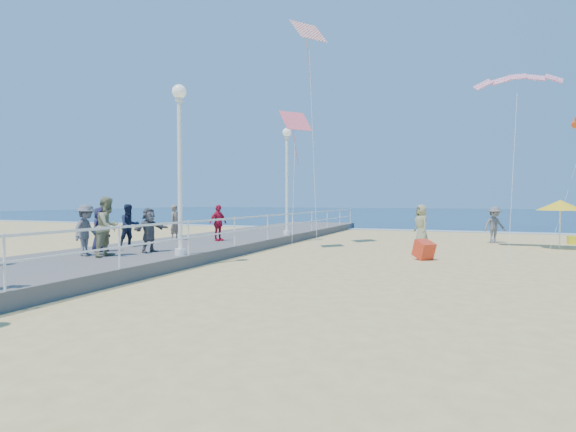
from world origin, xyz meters
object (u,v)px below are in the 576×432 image
at_px(beach_walker_a, 494,225).
at_px(spectator_6, 175,222).
at_px(box_kite, 424,252).
at_px(lamp_post_far, 287,169).
at_px(spectator_2, 86,230).
at_px(beach_chair_left, 575,240).
at_px(spectator_3, 218,223).
at_px(spectator_4, 100,229).
at_px(spectator_5, 149,230).
at_px(spectator_1, 108,227).
at_px(beach_walker_c, 421,224).
at_px(spectator_7, 129,225).
at_px(lamp_post_mid, 180,151).
at_px(beach_umbrella, 560,205).

bearing_deg(beach_walker_a, spectator_6, 177.52).
bearing_deg(box_kite, lamp_post_far, 103.72).
distance_m(spectator_2, beach_chair_left, 21.51).
bearing_deg(spectator_3, spectator_4, 179.80).
bearing_deg(lamp_post_far, spectator_6, -124.95).
xyz_separation_m(spectator_2, spectator_3, (1.19, 5.95, -0.03)).
bearing_deg(spectator_5, spectator_6, 36.03).
relative_size(spectator_1, beach_walker_c, 0.95).
height_order(beach_walker_a, beach_chair_left, beach_walker_a).
height_order(beach_walker_c, beach_chair_left, beach_walker_c).
relative_size(spectator_3, beach_walker_a, 0.85).
bearing_deg(spectator_2, spectator_4, 11.01).
bearing_deg(spectator_7, spectator_1, -128.00).
distance_m(spectator_7, beach_chair_left, 20.32).
bearing_deg(spectator_4, lamp_post_far, -24.63).
xyz_separation_m(spectator_7, beach_walker_c, (9.59, 9.16, -0.23)).
height_order(spectator_5, box_kite, spectator_5).
distance_m(lamp_post_mid, beach_walker_a, 16.14).
distance_m(spectator_7, box_kite, 10.77).
bearing_deg(lamp_post_mid, beach_walker_c, 59.01).
bearing_deg(beach_chair_left, box_kite, -126.09).
bearing_deg(spectator_1, spectator_2, 89.52).
xyz_separation_m(lamp_post_mid, beach_chair_left, (13.21, 13.30, -3.46)).
bearing_deg(spectator_3, spectator_5, -161.77).
height_order(spectator_3, spectator_5, spectator_3).
bearing_deg(spectator_2, spectator_5, -51.23).
bearing_deg(beach_walker_c, spectator_2, -71.26).
bearing_deg(box_kite, spectator_3, 135.27).
xyz_separation_m(lamp_post_far, spectator_5, (-1.39, -8.77, -2.52)).
distance_m(spectator_5, beach_chair_left, 19.62).
height_order(spectator_2, beach_umbrella, beach_umbrella).
bearing_deg(spectator_7, spectator_4, -149.59).
relative_size(spectator_1, spectator_6, 1.19).
height_order(spectator_1, beach_walker_c, spectator_1).
bearing_deg(spectator_2, spectator_6, -4.38).
bearing_deg(spectator_7, box_kite, -48.80).
relative_size(spectator_5, beach_umbrella, 0.69).
bearing_deg(beach_chair_left, lamp_post_mid, -134.81).
xyz_separation_m(spectator_1, box_kite, (8.81, 5.85, -1.01)).
bearing_deg(spectator_1, lamp_post_mid, -67.10).
xyz_separation_m(lamp_post_far, beach_walker_a, (9.66, 3.63, -2.76)).
relative_size(spectator_6, beach_walker_c, 0.80).
bearing_deg(beach_walker_a, spectator_3, -179.77).
distance_m(spectator_3, spectator_7, 3.78).
bearing_deg(spectator_6, spectator_4, -174.61).
xyz_separation_m(spectator_3, beach_walker_c, (7.78, 5.85, -0.21)).
xyz_separation_m(beach_walker_c, beach_chair_left, (6.86, 2.73, -0.76)).
bearing_deg(spectator_6, beach_umbrella, -65.72).
relative_size(beach_walker_c, beach_chair_left, 3.49).
distance_m(spectator_1, beach_umbrella, 18.22).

